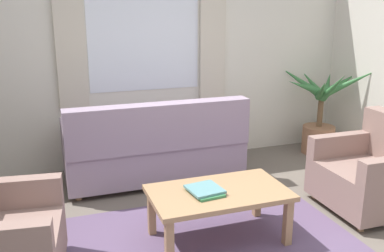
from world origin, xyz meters
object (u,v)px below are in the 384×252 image
armchair_right (374,173)px  potted_plant (321,117)px  book_stack_on_table (205,190)px  coffee_table (218,197)px  couch (155,148)px

armchair_right → potted_plant: potted_plant is taller
book_stack_on_table → potted_plant: (2.21, 1.58, 0.03)m
coffee_table → book_stack_on_table: (-0.12, 0.01, 0.08)m
couch → book_stack_on_table: size_ratio=5.65×
coffee_table → potted_plant: bearing=37.2°
potted_plant → armchair_right: bearing=-107.7°
armchair_right → book_stack_on_table: armchair_right is taller
book_stack_on_table → armchair_right: bearing=2.0°
coffee_table → book_stack_on_table: 0.14m
coffee_table → book_stack_on_table: book_stack_on_table is taller
couch → coffee_table: (0.16, -1.39, 0.01)m
armchair_right → coffee_table: size_ratio=0.80×
book_stack_on_table → couch: bearing=91.9°
couch → potted_plant: potted_plant is taller
coffee_table → couch: bearing=96.7°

